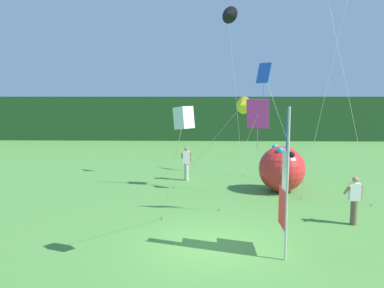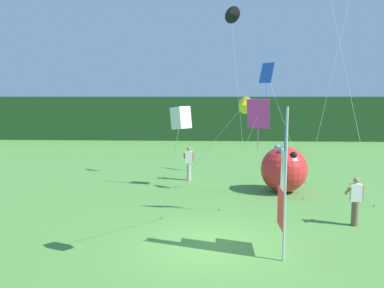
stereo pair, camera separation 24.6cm
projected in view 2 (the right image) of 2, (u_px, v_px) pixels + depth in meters
ground_plane at (211, 246)px, 11.29m from camera, size 120.00×120.00×0.00m
distant_treeline at (211, 118)px, 38.34m from camera, size 80.00×2.40×4.22m
banner_flag at (283, 186)px, 10.31m from camera, size 0.06×1.03×4.04m
person_near_banner at (189, 162)px, 19.92m from camera, size 0.55×0.48×1.74m
person_mid_field at (355, 200)px, 12.93m from camera, size 0.55×0.48×1.64m
inflatable_balloon at (284, 169)px, 17.46m from camera, size 2.07×2.07×2.11m
kite_magenta_diamond_1 at (258, 117)px, 13.54m from camera, size 1.74×0.95×4.19m
kite_blue_diamond_2 at (268, 76)px, 20.51m from camera, size 2.13×2.33×6.04m
kite_white_box_4 at (181, 119)px, 9.46m from camera, size 1.26×4.12×4.06m
kite_black_delta_5 at (231, 14)px, 18.79m from camera, size 1.44×1.67×8.66m
kite_yellow_delta_6 at (244, 105)px, 16.67m from camera, size 3.43×1.43×4.30m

